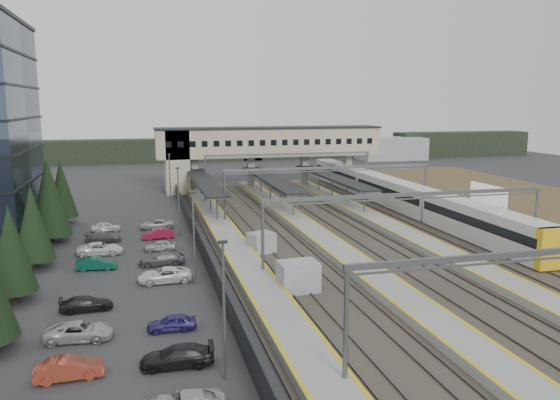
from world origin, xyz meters
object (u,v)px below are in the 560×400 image
object	(u,v)px
relay_cabin_near	(298,277)
relay_cabin_far	(261,244)
billboard	(488,200)
footbridge	(254,145)
train	(396,194)

from	to	relation	value
relay_cabin_near	relay_cabin_far	distance (m)	12.11
billboard	relay_cabin_far	bearing A→B (deg)	-173.85
relay_cabin_far	footbridge	xyz separation A→B (m)	(8.13, 42.19, 6.80)
relay_cabin_near	footbridge	xyz separation A→B (m)	(7.72, 54.29, 6.61)
train	relay_cabin_far	bearing A→B (deg)	-141.99
train	billboard	bearing A→B (deg)	-75.42
relay_cabin_near	relay_cabin_far	bearing A→B (deg)	91.94
footbridge	billboard	distance (m)	44.33
relay_cabin_near	train	world-z (taller)	train
relay_cabin_far	footbridge	bearing A→B (deg)	79.10
relay_cabin_near	relay_cabin_far	world-z (taller)	relay_cabin_near
relay_cabin_far	train	bearing A→B (deg)	38.01
relay_cabin_near	footbridge	bearing A→B (deg)	81.91
train	billboard	xyz separation A→B (m)	(4.16, -16.01, 1.68)
relay_cabin_far	train	world-z (taller)	train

